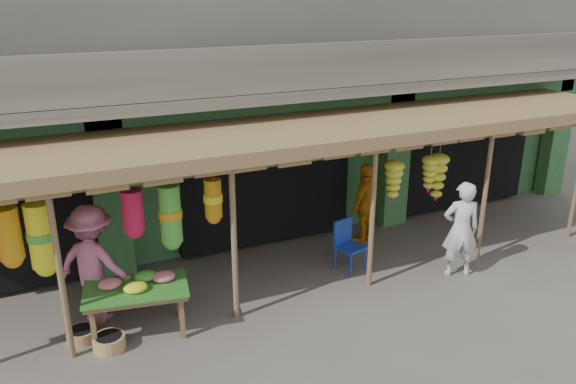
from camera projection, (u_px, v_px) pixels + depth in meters
name	position (u px, v px, depth m)	size (l,w,h in m)	color
ground	(314.00, 292.00, 9.82)	(80.00, 80.00, 0.00)	#514C47
building	(219.00, 64.00, 12.84)	(16.40, 6.80, 7.00)	gray
awning	(284.00, 140.00, 9.55)	(14.00, 2.70, 2.79)	brown
flower_table	(137.00, 289.00, 8.43)	(1.65, 1.14, 0.91)	brown
blue_chair	(347.00, 242.00, 10.49)	(0.56, 0.57, 0.96)	navy
basket_mid	(82.00, 335.00, 8.44)	(0.46, 0.46, 0.18)	#9B6E45
basket_right	(109.00, 342.00, 8.22)	(0.47, 0.47, 0.21)	brown
person_front	(461.00, 229.00, 10.11)	(0.66, 0.43, 1.81)	beige
person_vendor	(365.00, 204.00, 11.47)	(1.01, 0.42, 1.72)	#BF7612
person_shopper	(94.00, 264.00, 8.73)	(1.24, 0.71, 1.92)	#C1668D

